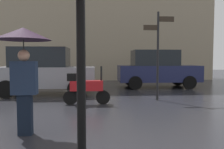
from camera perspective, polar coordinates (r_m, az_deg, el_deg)
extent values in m
cylinder|color=black|center=(1.86, -7.61, -2.56)|extent=(0.07, 0.07, 2.48)
cube|color=black|center=(4.78, -20.63, -9.28)|extent=(0.26, 0.16, 0.78)
cube|color=#1E2D47|center=(4.67, -20.83, -0.78)|extent=(0.47, 0.21, 0.63)
sphere|color=tan|center=(4.66, -20.95, 4.43)|extent=(0.22, 0.22, 0.22)
cylinder|color=black|center=(4.66, -20.99, 6.13)|extent=(0.02, 0.02, 0.30)
cone|color=#2A182B|center=(4.68, -21.06, 9.38)|extent=(1.03, 1.03, 0.23)
cylinder|color=black|center=(7.52, -2.25, -5.61)|extent=(0.46, 0.09, 0.46)
cylinder|color=black|center=(7.57, -10.23, -5.61)|extent=(0.46, 0.09, 0.46)
cube|color=red|center=(7.47, -6.27, -2.75)|extent=(1.05, 0.32, 0.32)
cube|color=black|center=(7.48, -9.89, -0.62)|extent=(0.28, 0.28, 0.24)
cylinder|color=black|center=(7.44, -2.67, -0.06)|extent=(0.06, 0.06, 0.55)
cube|color=gray|center=(9.95, -15.89, -0.50)|extent=(4.00, 1.80, 0.81)
cube|color=black|center=(9.97, -17.10, 4.10)|extent=(2.20, 1.66, 0.79)
cylinder|color=black|center=(10.69, -8.01, -2.30)|extent=(0.68, 0.18, 0.68)
cylinder|color=black|center=(8.91, -8.82, -3.50)|extent=(0.68, 0.18, 0.68)
cylinder|color=black|center=(11.18, -21.43, -2.26)|extent=(0.68, 0.18, 0.68)
cylinder|color=black|center=(9.49, -24.70, -3.35)|extent=(0.68, 0.18, 0.68)
cube|color=#1E234C|center=(12.24, 11.33, 0.28)|extent=(4.12, 1.67, 0.82)
cube|color=black|center=(12.17, 10.43, 4.06)|extent=(2.27, 1.54, 0.79)
cylinder|color=black|center=(13.47, 15.87, -1.23)|extent=(0.66, 0.18, 0.66)
cylinder|color=black|center=(11.92, 18.60, -1.90)|extent=(0.66, 0.18, 0.66)
cylinder|color=black|center=(12.81, 4.52, -1.34)|extent=(0.66, 0.18, 0.66)
cylinder|color=black|center=(11.17, 5.78, -2.08)|extent=(0.66, 0.18, 0.66)
cylinder|color=black|center=(8.32, 11.23, 4.38)|extent=(0.08, 0.08, 3.11)
cube|color=#33281E|center=(8.52, 13.20, 13.17)|extent=(0.56, 0.04, 0.18)
cube|color=#33281E|center=(8.33, 9.55, 11.35)|extent=(0.52, 0.04, 0.18)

